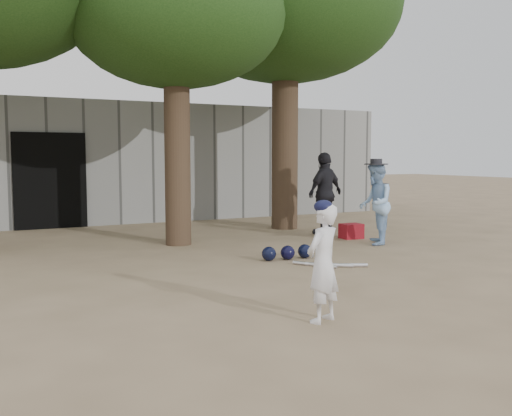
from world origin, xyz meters
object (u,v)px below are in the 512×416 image
boy_player (323,263)px  red_bag (351,231)px  spectator_blue (375,204)px  spectator_dark (325,193)px

boy_player → red_bag: (3.78, 4.60, -0.45)m
boy_player → spectator_blue: (3.70, 3.76, 0.17)m
spectator_blue → red_bag: size_ratio=3.67×
red_bag → spectator_blue: bearing=-95.3°
boy_player → red_bag: bearing=-153.2°
spectator_blue → spectator_dark: 1.63m
boy_player → red_bag: 5.97m
spectator_blue → spectator_dark: spectator_dark is taller
boy_player → spectator_dark: spectator_dark is taller
boy_player → red_bag: size_ratio=2.84×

